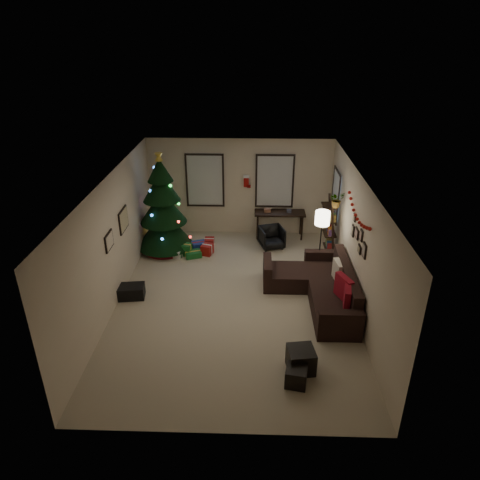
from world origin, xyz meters
The scene contains 29 objects.
floor centered at (0.00, 0.00, 0.00)m, with size 7.00×7.00×0.00m, color tan.
ceiling centered at (0.00, 0.00, 2.70)m, with size 7.00×7.00×0.00m, color white.
wall_back centered at (0.00, 3.50, 1.35)m, with size 5.00×5.00×0.00m, color beige.
wall_front centered at (0.00, -3.50, 1.35)m, with size 5.00×5.00×0.00m, color beige.
wall_left centered at (-2.50, 0.00, 1.35)m, with size 7.00×7.00×0.00m, color beige.
wall_right centered at (2.50, 0.00, 1.35)m, with size 7.00×7.00×0.00m, color beige.
window_back_left centered at (-0.95, 3.47, 1.55)m, with size 1.05×0.06×1.50m.
window_back_right centered at (0.95, 3.47, 1.55)m, with size 1.05×0.06×1.50m.
window_right_wall centered at (2.47, 2.55, 1.50)m, with size 0.06×0.90×1.30m.
christmas_tree centered at (-1.92, 2.34, 1.12)m, with size 1.45×1.45×2.70m.
presents centered at (-1.32, 2.21, 0.12)m, with size 1.51×1.01×0.30m.
sofa centered at (1.85, 0.11, 0.28)m, with size 1.82×2.65×0.85m.
pillow_red_a centered at (2.21, -0.83, 0.64)m, with size 0.12×0.43×0.43m, color maroon.
pillow_red_b centered at (2.21, -0.46, 0.64)m, with size 0.13×0.49×0.49m, color maroon.
pillow_cream centered at (2.21, 0.22, 0.63)m, with size 0.12×0.43×0.43m, color beige.
ottoman_near centered at (1.23, -2.12, 0.21)m, with size 0.45×0.45×0.42m, color black.
ottoman_far centered at (1.13, -2.47, 0.16)m, with size 0.34×0.34×0.33m, color black.
desk centered at (1.11, 3.22, 0.66)m, with size 1.39×0.49×0.75m.
desk_chair centered at (0.88, 2.57, 0.29)m, with size 0.55×0.52×0.57m, color black.
bookshelf centered at (2.30, 1.97, 0.81)m, with size 0.30×0.50×1.67m.
potted_plant centered at (2.30, 1.57, 1.80)m, with size 0.43×0.37×0.48m, color #4C4C4C.
floor_lamp centered at (1.95, 1.21, 1.33)m, with size 0.34×0.34×1.59m.
art_map centered at (-2.48, 0.81, 1.50)m, with size 0.04×0.60×0.50m.
art_abstract centered at (-2.48, -0.25, 1.50)m, with size 0.04×0.45×0.35m.
gallery centered at (2.48, -0.07, 1.57)m, with size 0.03×1.25×0.54m.
garland centered at (2.45, 0.10, 2.01)m, with size 0.08×1.90×0.30m, color #A5140C, non-canonical shape.
stocking_left centered at (-0.14, 3.58, 1.52)m, with size 0.20×0.05×0.36m.
stocking_right centered at (0.19, 3.43, 1.56)m, with size 0.20×0.05×0.36m.
storage_bin centered at (-2.25, 0.03, 0.14)m, with size 0.57×0.38×0.28m, color black.
Camera 1 is at (0.38, -8.04, 5.35)m, focal length 33.05 mm.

